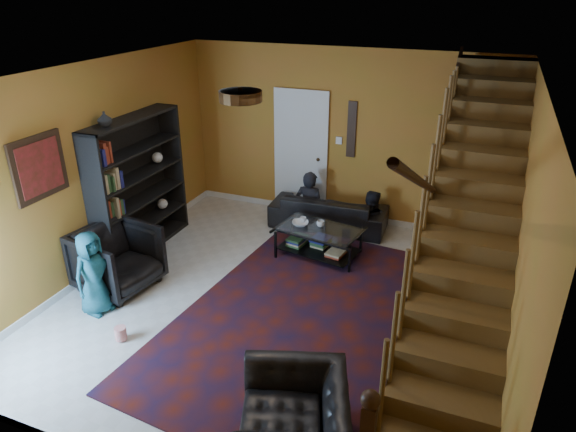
% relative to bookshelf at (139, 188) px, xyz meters
% --- Properties ---
extents(floor, '(5.50, 5.50, 0.00)m').
position_rel_bookshelf_xyz_m(floor, '(2.40, -0.60, -0.96)').
color(floor, beige).
rests_on(floor, ground).
extents(room, '(5.50, 5.50, 5.50)m').
position_rel_bookshelf_xyz_m(room, '(1.07, 0.73, -0.91)').
color(room, '#B66328').
rests_on(room, ground).
extents(staircase, '(0.95, 5.02, 3.18)m').
position_rel_bookshelf_xyz_m(staircase, '(4.53, -0.60, 0.43)').
color(staircase, brown).
rests_on(staircase, floor).
extents(bookshelf, '(0.35, 1.80, 2.00)m').
position_rel_bookshelf_xyz_m(bookshelf, '(0.00, 0.00, 0.00)').
color(bookshelf, black).
rests_on(bookshelf, floor).
extents(door, '(0.82, 0.05, 2.05)m').
position_rel_bookshelf_xyz_m(door, '(1.70, 2.12, 0.06)').
color(door, silver).
rests_on(door, floor).
extents(framed_picture, '(0.04, 0.74, 0.74)m').
position_rel_bookshelf_xyz_m(framed_picture, '(-0.17, -1.50, 0.79)').
color(framed_picture, maroon).
rests_on(framed_picture, room).
extents(wall_hanging, '(0.14, 0.03, 0.90)m').
position_rel_bookshelf_xyz_m(wall_hanging, '(2.55, 2.13, 0.59)').
color(wall_hanging, black).
rests_on(wall_hanging, room).
extents(ceiling_fixture, '(0.40, 0.40, 0.10)m').
position_rel_bookshelf_xyz_m(ceiling_fixture, '(2.40, -1.40, 1.78)').
color(ceiling_fixture, '#3F2814').
rests_on(ceiling_fixture, room).
extents(rug, '(4.12, 4.60, 0.02)m').
position_rel_bookshelf_xyz_m(rug, '(3.36, -0.84, -0.95)').
color(rug, '#45130C').
rests_on(rug, floor).
extents(sofa, '(1.90, 0.82, 0.54)m').
position_rel_bookshelf_xyz_m(sofa, '(2.35, 1.70, -0.69)').
color(sofa, black).
rests_on(sofa, floor).
extents(armchair_left, '(1.05, 1.03, 0.84)m').
position_rel_bookshelf_xyz_m(armchair_left, '(0.35, -1.05, -0.55)').
color(armchair_left, black).
rests_on(armchair_left, floor).
extents(armchair_right, '(1.20, 1.28, 0.67)m').
position_rel_bookshelf_xyz_m(armchair_right, '(3.42, -2.66, -0.63)').
color(armchair_right, black).
rests_on(armchair_right, floor).
extents(person_adult_a, '(0.50, 0.33, 1.35)m').
position_rel_bookshelf_xyz_m(person_adult_a, '(2.00, 1.75, -0.74)').
color(person_adult_a, black).
rests_on(person_adult_a, sofa).
extents(person_adult_b, '(0.59, 0.47, 1.16)m').
position_rel_bookshelf_xyz_m(person_adult_b, '(3.03, 1.75, -0.83)').
color(person_adult_b, black).
rests_on(person_adult_b, sofa).
extents(person_child, '(0.43, 0.58, 1.07)m').
position_rel_bookshelf_xyz_m(person_child, '(0.45, -1.60, -0.43)').
color(person_child, '#1C586C').
rests_on(person_child, armchair_left).
extents(coffee_table, '(1.27, 0.87, 0.45)m').
position_rel_bookshelf_xyz_m(coffee_table, '(2.52, 0.70, -0.71)').
color(coffee_table, black).
rests_on(coffee_table, floor).
extents(cup_a, '(0.14, 0.14, 0.09)m').
position_rel_bookshelf_xyz_m(cup_a, '(2.51, 0.78, -0.47)').
color(cup_a, '#999999').
rests_on(cup_a, coffee_table).
extents(cup_b, '(0.10, 0.10, 0.09)m').
position_rel_bookshelf_xyz_m(cup_b, '(2.24, 0.81, -0.48)').
color(cup_b, '#999999').
rests_on(cup_b, coffee_table).
extents(bowl, '(0.30, 0.30, 0.06)m').
position_rel_bookshelf_xyz_m(bowl, '(2.23, 0.71, -0.49)').
color(bowl, '#999999').
rests_on(bowl, coffee_table).
extents(vase, '(0.18, 0.18, 0.19)m').
position_rel_bookshelf_xyz_m(vase, '(-0.00, -0.50, 1.13)').
color(vase, '#999999').
rests_on(vase, bookshelf).
extents(popcorn_bucket, '(0.16, 0.16, 0.15)m').
position_rel_bookshelf_xyz_m(popcorn_bucket, '(1.07, -1.97, -0.87)').
color(popcorn_bucket, red).
rests_on(popcorn_bucket, rug).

